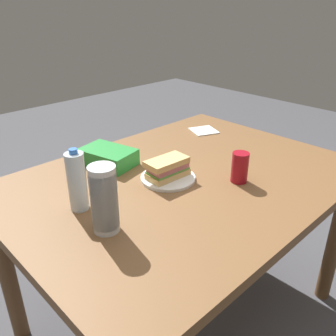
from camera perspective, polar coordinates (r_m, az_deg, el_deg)
ground_plane at (r=1.93m, az=2.07°, el=-22.10°), size 8.00×8.00×0.00m
dining_table at (r=1.50m, az=2.47°, el=-4.63°), size 1.41×1.04×0.77m
paper_plate at (r=1.43m, az=-0.00°, el=-1.58°), size 0.22×0.22×0.01m
sandwich at (r=1.41m, az=-0.07°, el=0.03°), size 0.19×0.10×0.08m
soda_can_red at (r=1.42m, az=11.40°, el=0.10°), size 0.07×0.07×0.12m
chip_bag at (r=1.57m, az=-9.54°, el=1.79°), size 0.20×0.26×0.07m
water_bottle_tall at (r=1.23m, az=-14.35°, el=-2.09°), size 0.06×0.06×0.22m
plastic_cup_stack at (r=1.10m, az=-10.16°, el=-4.97°), size 0.08×0.08×0.22m
paper_napkin at (r=1.96m, az=5.73°, el=5.95°), size 0.17×0.17×0.01m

